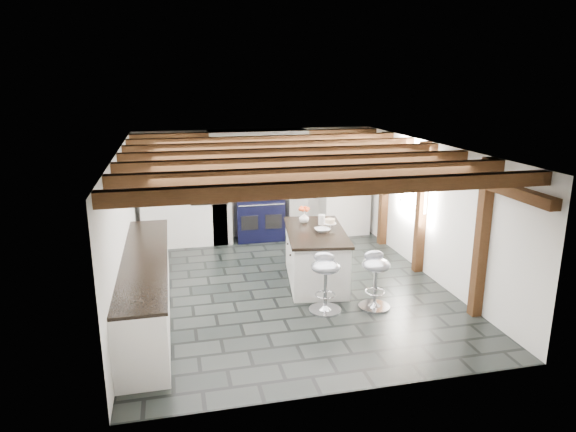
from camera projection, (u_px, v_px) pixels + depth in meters
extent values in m
plane|color=black|center=(288.00, 287.00, 8.44)|extent=(6.00, 6.00, 0.00)
plane|color=white|center=(256.00, 183.00, 10.97)|extent=(5.00, 0.00, 5.00)
plane|color=white|center=(123.00, 230.00, 7.60)|extent=(0.00, 6.00, 6.00)
plane|color=white|center=(431.00, 211.00, 8.69)|extent=(0.00, 6.00, 6.00)
plane|color=white|center=(288.00, 147.00, 7.84)|extent=(6.00, 6.00, 0.00)
cube|color=white|center=(220.00, 197.00, 10.56)|extent=(0.40, 0.60, 1.90)
cube|color=white|center=(296.00, 193.00, 10.91)|extent=(0.40, 0.60, 1.90)
cube|color=#4D2D16|center=(258.00, 146.00, 10.46)|extent=(2.10, 0.65, 0.18)
cube|color=white|center=(258.00, 138.00, 10.42)|extent=(2.00, 0.60, 0.31)
cube|color=black|center=(261.00, 145.00, 10.15)|extent=(1.00, 0.03, 0.22)
cube|color=silver|center=(261.00, 145.00, 10.13)|extent=(0.90, 0.01, 0.14)
cube|color=white|center=(173.00, 197.00, 10.34)|extent=(1.30, 0.58, 2.00)
cube|color=white|center=(345.00, 189.00, 11.14)|extent=(1.00, 0.58, 2.00)
cube|color=white|center=(146.00, 288.00, 7.29)|extent=(0.60, 3.80, 0.88)
cube|color=black|center=(144.00, 258.00, 7.17)|extent=(0.64, 3.80, 0.04)
cube|color=white|center=(209.00, 222.00, 10.64)|extent=(0.70, 0.60, 0.88)
cube|color=black|center=(208.00, 200.00, 10.52)|extent=(0.74, 0.64, 0.04)
cube|color=#4D2D16|center=(430.00, 164.00, 8.46)|extent=(0.15, 5.80, 0.14)
plane|color=white|center=(415.00, 181.00, 9.14)|extent=(0.00, 0.90, 0.90)
cube|color=#4D2D16|center=(343.00, 188.00, 5.42)|extent=(5.00, 0.16, 0.16)
cube|color=#4D2D16|center=(319.00, 173.00, 6.24)|extent=(5.00, 0.16, 0.16)
cube|color=#4D2D16|center=(302.00, 162.00, 7.05)|extent=(5.00, 0.16, 0.16)
cube|color=#4D2D16|center=(288.00, 153.00, 7.87)|extent=(5.00, 0.16, 0.16)
cube|color=#4D2D16|center=(276.00, 146.00, 8.68)|extent=(5.00, 0.16, 0.16)
cube|color=#4D2D16|center=(267.00, 140.00, 9.50)|extent=(5.00, 0.16, 0.16)
cube|color=#4D2D16|center=(259.00, 135.00, 10.31)|extent=(5.00, 0.16, 0.16)
cube|color=#4D2D16|center=(482.00, 239.00, 7.16)|extent=(0.15, 0.15, 2.30)
cube|color=#4D2D16|center=(421.00, 208.00, 8.86)|extent=(0.15, 0.15, 2.30)
cube|color=#4D2D16|center=(384.00, 189.00, 10.36)|extent=(0.15, 0.15, 2.30)
cylinder|color=black|center=(316.00, 171.00, 7.99)|extent=(0.01, 0.01, 0.56)
cylinder|color=white|center=(316.00, 191.00, 8.08)|extent=(0.09, 0.09, 0.22)
cylinder|color=black|center=(314.00, 167.00, 8.28)|extent=(0.01, 0.01, 0.56)
cylinder|color=white|center=(314.00, 187.00, 8.37)|extent=(0.09, 0.09, 0.22)
cylinder|color=black|center=(312.00, 164.00, 8.58)|extent=(0.01, 0.01, 0.56)
cylinder|color=white|center=(312.00, 184.00, 8.66)|extent=(0.09, 0.09, 0.22)
cube|color=black|center=(259.00, 218.00, 10.85)|extent=(1.00, 0.60, 0.90)
ellipsoid|color=silver|center=(247.00, 197.00, 10.67)|extent=(0.28, 0.28, 0.11)
ellipsoid|color=silver|center=(271.00, 196.00, 10.78)|extent=(0.28, 0.28, 0.11)
cylinder|color=silver|center=(262.00, 205.00, 10.45)|extent=(0.95, 0.03, 0.03)
cube|color=black|center=(250.00, 223.00, 10.51)|extent=(0.35, 0.02, 0.30)
cube|color=black|center=(274.00, 222.00, 10.62)|extent=(0.35, 0.02, 0.30)
cube|color=white|center=(315.00, 257.00, 8.59)|extent=(1.12, 1.84, 0.85)
cube|color=black|center=(316.00, 232.00, 8.47)|extent=(1.20, 1.93, 0.05)
imported|color=white|center=(304.00, 218.00, 8.89)|extent=(0.20, 0.20, 0.18)
ellipsoid|color=#E54E20|center=(304.00, 209.00, 8.85)|extent=(0.19, 0.19, 0.12)
cylinder|color=white|center=(322.00, 220.00, 8.78)|extent=(0.12, 0.12, 0.17)
imported|color=white|center=(322.00, 230.00, 8.37)|extent=(0.28, 0.28, 0.06)
cylinder|color=white|center=(330.00, 226.00, 8.51)|extent=(0.05, 0.05, 0.10)
cylinder|color=white|center=(330.00, 223.00, 8.50)|extent=(0.21, 0.21, 0.01)
cylinder|color=#D5B58E|center=(330.00, 221.00, 8.49)|extent=(0.16, 0.16, 0.07)
cylinder|color=silver|center=(374.00, 307.00, 7.68)|extent=(0.47, 0.47, 0.03)
cone|color=silver|center=(374.00, 304.00, 7.67)|extent=(0.21, 0.21, 0.09)
cylinder|color=silver|center=(375.00, 286.00, 7.60)|extent=(0.05, 0.05, 0.59)
torus|color=silver|center=(375.00, 292.00, 7.62)|extent=(0.30, 0.30, 0.02)
ellipsoid|color=#999CA7|center=(376.00, 265.00, 7.51)|extent=(0.47, 0.47, 0.19)
ellipsoid|color=#999CA7|center=(375.00, 256.00, 7.58)|extent=(0.31, 0.15, 0.16)
cylinder|color=silver|center=(325.00, 310.00, 7.57)|extent=(0.48, 0.48, 0.03)
cone|color=silver|center=(325.00, 307.00, 7.56)|extent=(0.22, 0.22, 0.09)
cylinder|color=silver|center=(325.00, 288.00, 7.48)|extent=(0.05, 0.05, 0.60)
torus|color=silver|center=(325.00, 295.00, 7.51)|extent=(0.30, 0.30, 0.02)
ellipsoid|color=#999CA7|center=(326.00, 267.00, 7.40)|extent=(0.57, 0.57, 0.20)
ellipsoid|color=#999CA7|center=(327.00, 257.00, 7.47)|extent=(0.33, 0.23, 0.17)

